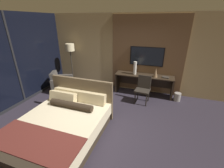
{
  "coord_description": "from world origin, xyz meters",
  "views": [
    {
      "loc": [
        1.28,
        -2.86,
        2.55
      ],
      "look_at": [
        0.0,
        0.87,
        0.86
      ],
      "focal_mm": 24.0,
      "sensor_mm": 36.0,
      "label": 1
    }
  ],
  "objects_px": {
    "waste_bin": "(177,97)",
    "vase_short": "(156,73)",
    "bed": "(63,124)",
    "book": "(166,77)",
    "desk": "(144,81)",
    "tv": "(147,56)",
    "vase_tall": "(135,68)",
    "floor_lamp": "(70,51)",
    "armchair_by_window": "(62,84)",
    "desk_chair": "(143,87)"
  },
  "relations": [
    {
      "from": "desk_chair",
      "to": "floor_lamp",
      "type": "distance_m",
      "value": 3.22
    },
    {
      "from": "book",
      "to": "waste_bin",
      "type": "xyz_separation_m",
      "value": [
        0.47,
        -0.1,
        -0.62
      ]
    },
    {
      "from": "desk",
      "to": "waste_bin",
      "type": "relative_size",
      "value": 7.35
    },
    {
      "from": "tv",
      "to": "waste_bin",
      "type": "bearing_deg",
      "value": -17.43
    },
    {
      "from": "armchair_by_window",
      "to": "waste_bin",
      "type": "bearing_deg",
      "value": -105.02
    },
    {
      "from": "desk",
      "to": "armchair_by_window",
      "type": "height_order",
      "value": "armchair_by_window"
    },
    {
      "from": "floor_lamp",
      "to": "tv",
      "type": "bearing_deg",
      "value": 4.85
    },
    {
      "from": "armchair_by_window",
      "to": "vase_tall",
      "type": "height_order",
      "value": "vase_tall"
    },
    {
      "from": "vase_tall",
      "to": "book",
      "type": "height_order",
      "value": "vase_tall"
    },
    {
      "from": "floor_lamp",
      "to": "vase_short",
      "type": "relative_size",
      "value": 5.45
    },
    {
      "from": "floor_lamp",
      "to": "vase_short",
      "type": "bearing_deg",
      "value": -0.91
    },
    {
      "from": "floor_lamp",
      "to": "vase_short",
      "type": "xyz_separation_m",
      "value": [
        3.36,
        -0.05,
        -0.53
      ]
    },
    {
      "from": "desk_chair",
      "to": "floor_lamp",
      "type": "relative_size",
      "value": 0.53
    },
    {
      "from": "bed",
      "to": "armchair_by_window",
      "type": "relative_size",
      "value": 2.31
    },
    {
      "from": "bed",
      "to": "floor_lamp",
      "type": "height_order",
      "value": "floor_lamp"
    },
    {
      "from": "waste_bin",
      "to": "vase_short",
      "type": "bearing_deg",
      "value": 175.11
    },
    {
      "from": "tv",
      "to": "waste_bin",
      "type": "relative_size",
      "value": 4.23
    },
    {
      "from": "vase_short",
      "to": "waste_bin",
      "type": "relative_size",
      "value": 1.12
    },
    {
      "from": "desk",
      "to": "desk_chair",
      "type": "height_order",
      "value": "desk_chair"
    },
    {
      "from": "vase_tall",
      "to": "floor_lamp",
      "type": "bearing_deg",
      "value": 179.94
    },
    {
      "from": "desk",
      "to": "waste_bin",
      "type": "xyz_separation_m",
      "value": [
        1.19,
        -0.17,
        -0.37
      ]
    },
    {
      "from": "waste_bin",
      "to": "armchair_by_window",
      "type": "bearing_deg",
      "value": -171.44
    },
    {
      "from": "armchair_by_window",
      "to": "vase_tall",
      "type": "bearing_deg",
      "value": -97.8
    },
    {
      "from": "desk",
      "to": "tv",
      "type": "height_order",
      "value": "tv"
    },
    {
      "from": "vase_tall",
      "to": "waste_bin",
      "type": "relative_size",
      "value": 1.67
    },
    {
      "from": "desk",
      "to": "vase_tall",
      "type": "xyz_separation_m",
      "value": [
        -0.34,
        -0.05,
        0.46
      ]
    },
    {
      "from": "floor_lamp",
      "to": "book",
      "type": "height_order",
      "value": "floor_lamp"
    },
    {
      "from": "bed",
      "to": "vase_tall",
      "type": "bearing_deg",
      "value": 68.06
    },
    {
      "from": "floor_lamp",
      "to": "book",
      "type": "xyz_separation_m",
      "value": [
        3.7,
        -0.03,
        -0.67
      ]
    },
    {
      "from": "vase_tall",
      "to": "vase_short",
      "type": "height_order",
      "value": "vase_tall"
    },
    {
      "from": "desk",
      "to": "waste_bin",
      "type": "bearing_deg",
      "value": -8.23
    },
    {
      "from": "tv",
      "to": "vase_short",
      "type": "height_order",
      "value": "tv"
    },
    {
      "from": "book",
      "to": "vase_short",
      "type": "bearing_deg",
      "value": -175.43
    },
    {
      "from": "floor_lamp",
      "to": "armchair_by_window",
      "type": "bearing_deg",
      "value": -91.78
    },
    {
      "from": "tv",
      "to": "armchair_by_window",
      "type": "bearing_deg",
      "value": -161.46
    },
    {
      "from": "desk_chair",
      "to": "waste_bin",
      "type": "relative_size",
      "value": 3.2
    },
    {
      "from": "desk",
      "to": "vase_short",
      "type": "relative_size",
      "value": 6.59
    },
    {
      "from": "desk",
      "to": "armchair_by_window",
      "type": "bearing_deg",
      "value": -165.0
    },
    {
      "from": "armchair_by_window",
      "to": "waste_bin",
      "type": "xyz_separation_m",
      "value": [
        4.19,
        0.63,
        -0.13
      ]
    },
    {
      "from": "bed",
      "to": "book",
      "type": "relative_size",
      "value": 8.92
    },
    {
      "from": "tv",
      "to": "vase_short",
      "type": "xyz_separation_m",
      "value": [
        0.39,
        -0.31,
        -0.47
      ]
    },
    {
      "from": "armchair_by_window",
      "to": "bed",
      "type": "bearing_deg",
      "value": -167.1
    },
    {
      "from": "bed",
      "to": "book",
      "type": "xyz_separation_m",
      "value": [
        2.2,
        2.78,
        0.45
      ]
    },
    {
      "from": "floor_lamp",
      "to": "book",
      "type": "distance_m",
      "value": 3.76
    },
    {
      "from": "desk_chair",
      "to": "book",
      "type": "bearing_deg",
      "value": 44.87
    },
    {
      "from": "vase_short",
      "to": "waste_bin",
      "type": "height_order",
      "value": "vase_short"
    },
    {
      "from": "vase_tall",
      "to": "waste_bin",
      "type": "distance_m",
      "value": 1.75
    },
    {
      "from": "floor_lamp",
      "to": "waste_bin",
      "type": "height_order",
      "value": "floor_lamp"
    },
    {
      "from": "floor_lamp",
      "to": "waste_bin",
      "type": "bearing_deg",
      "value": -1.68
    },
    {
      "from": "bed",
      "to": "armchair_by_window",
      "type": "xyz_separation_m",
      "value": [
        -1.52,
        2.06,
        -0.04
      ]
    }
  ]
}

